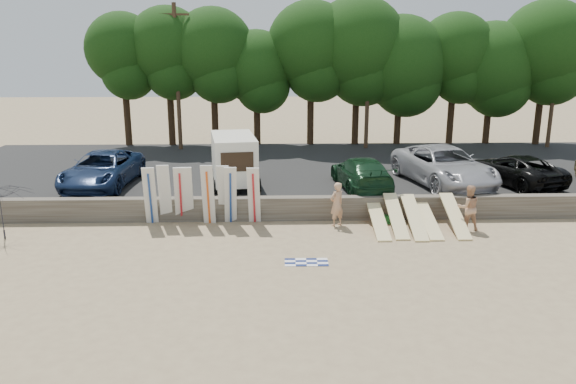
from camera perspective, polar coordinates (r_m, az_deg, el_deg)
The scene contains 29 objects.
ground at distance 21.60m, azimuth 9.45°, elevation -5.10°, with size 120.00×120.00×0.00m, color tan.
seawall at distance 24.25m, azimuth 8.17°, elevation -1.58°, with size 44.00×0.50×1.00m, color #6B6356.
parking_lot at distance 31.46m, azimuth 5.89°, elevation 2.03°, with size 44.00×14.50×0.70m, color #282828.
treeline at distance 37.86m, azimuth 7.08°, elevation 13.83°, with size 32.85×6.65×9.64m.
utility_poles at distance 36.47m, azimuth 8.16°, elevation 11.79°, with size 25.80×0.26×9.00m.
box_trailer at distance 26.60m, azimuth -5.53°, elevation 3.45°, with size 2.62×4.06×2.43m.
car_0 at distance 28.01m, azimuth -18.34°, elevation 2.18°, with size 2.71×5.87×1.63m, color #142447.
car_1 at distance 26.49m, azimuth 7.46°, elevation 1.94°, with size 2.06×5.06×1.47m, color #12341C.
car_2 at distance 27.98m, azimuth 15.57°, elevation 2.56°, with size 2.99×6.48×1.80m, color #ACABB1.
car_3 at distance 29.26m, azimuth 22.08°, elevation 2.16°, with size 2.38×5.15×1.43m, color black.
surfboard_upright_0 at distance 23.64m, azimuth -13.83°, elevation -0.38°, with size 0.50×0.06×2.60m, color silver.
surfboard_upright_1 at distance 23.72m, azimuth -12.40°, elevation -0.20°, with size 0.50×0.06×2.60m, color silver.
surfboard_upright_2 at distance 23.55m, azimuth -10.86°, elevation -0.30°, with size 0.50×0.06×2.60m, color silver.
surfboard_upright_3 at distance 23.53m, azimuth -10.25°, elevation -0.28°, with size 0.50×0.06×2.60m, color silver.
surfboard_upright_4 at distance 23.26m, azimuth -8.12°, elevation -0.28°, with size 0.50×0.06×2.60m, color silver.
surfboard_upright_5 at distance 23.44m, azimuth -6.53°, elevation -0.16°, with size 0.50×0.06×2.60m, color silver.
surfboard_upright_6 at distance 23.20m, azimuth -5.87°, elevation -0.32°, with size 0.50×0.06×2.60m, color silver.
surfboard_upright_7 at distance 23.10m, azimuth -3.49°, elevation -0.35°, with size 0.50×0.06×2.60m, color silver.
surfboard_low_0 at distance 22.90m, azimuth 9.16°, elevation -2.82°, with size 0.56×3.00×0.07m, color #FFE7A0.
surfboard_low_1 at distance 23.08m, azimuth 10.90°, elevation -2.36°, with size 0.56×3.00×0.07m, color #FFE7A0.
surfboard_low_2 at distance 23.06m, azimuth 12.69°, elevation -2.48°, with size 0.56×3.00×0.07m, color #FFE7A0.
surfboard_low_3 at distance 23.38m, azimuth 14.03°, elevation -2.70°, with size 0.56×3.00×0.07m, color #FFE7A0.
surfboard_low_4 at distance 23.62m, azimuth 16.60°, elevation -2.31°, with size 0.56×3.00×0.07m, color #FFE7A0.
beachgoer_a at distance 23.07m, azimuth 4.97°, elevation -1.25°, with size 0.67×0.44×1.84m, color tan.
beachgoer_b at distance 23.64m, azimuth 17.85°, elevation -1.52°, with size 0.90×0.70×1.85m, color tan.
cooler at distance 23.93m, azimuth 10.14°, elevation -2.74°, with size 0.38×0.30×0.32m, color green.
gear_bag at distance 23.89m, azimuth 9.52°, elevation -2.87°, with size 0.30×0.25×0.22m, color #D54819.
beach_towel at distance 19.48m, azimuth 1.88°, elevation -7.14°, with size 1.50×1.50×0.00m, color white.
beach_umbrella at distance 24.00m, azimuth -26.95°, elevation -1.83°, with size 2.35×2.39×2.15m, color black.
Camera 1 is at (-4.11, -19.91, 7.32)m, focal length 35.00 mm.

